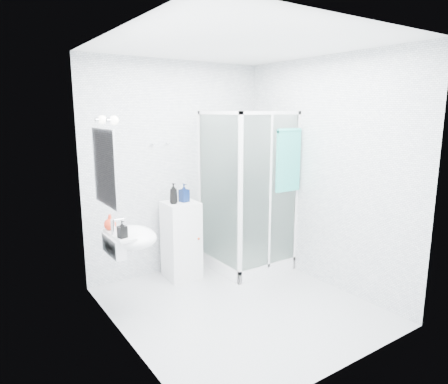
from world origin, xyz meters
TOP-DOWN VIEW (x-y plane):
  - room at (0.00, 0.00)m, footprint 2.40×2.60m
  - shower_enclosure at (0.67, 0.77)m, footprint 0.90×0.95m
  - wall_basin at (-0.99, 0.45)m, footprint 0.46×0.56m
  - mirror at (-1.19, 0.45)m, footprint 0.02×0.60m
  - vanity_lights at (-1.14, 0.45)m, footprint 0.10×0.40m
  - wall_hooks at (-0.25, 1.26)m, footprint 0.23×0.06m
  - storage_cabinet at (-0.13, 1.00)m, footprint 0.40×0.42m
  - hand_towel at (0.98, 0.36)m, footprint 0.35×0.05m
  - shampoo_bottle_a at (-0.23, 0.98)m, footprint 0.11×0.11m
  - shampoo_bottle_b at (-0.08, 1.00)m, footprint 0.12×0.12m
  - soap_dispenser_orange at (-1.11, 0.62)m, footprint 0.16×0.16m
  - soap_dispenser_black at (-1.10, 0.30)m, footprint 0.09×0.09m

SIDE VIEW (x-z plane):
  - shower_enclosure at x=0.67m, z-range -0.55..1.45m
  - storage_cabinet at x=-0.13m, z-range 0.00..0.94m
  - wall_basin at x=-0.99m, z-range 0.62..0.97m
  - soap_dispenser_orange at x=-1.11m, z-range 0.86..1.02m
  - soap_dispenser_black at x=-1.10m, z-range 0.86..1.02m
  - shampoo_bottle_b at x=-0.08m, z-range 0.94..1.16m
  - shampoo_bottle_a at x=-0.23m, z-range 0.94..1.18m
  - room at x=0.00m, z-range 0.00..2.60m
  - hand_towel at x=0.98m, z-range 1.07..1.82m
  - mirror at x=-1.19m, z-range 1.15..1.85m
  - wall_hooks at x=-0.25m, z-range 1.60..1.64m
  - vanity_lights at x=-1.14m, z-range 1.88..1.96m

